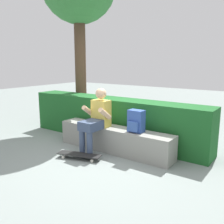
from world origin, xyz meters
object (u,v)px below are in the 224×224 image
(skateboard_near_person, at_px, (79,155))
(person_skater, at_px, (96,118))
(bench_main, at_px, (114,139))
(backpack_on_bench, at_px, (136,121))

(skateboard_near_person, bearing_deg, person_skater, 88.42)
(bench_main, distance_m, skateboard_near_person, 0.76)
(bench_main, relative_size, skateboard_near_person, 2.93)
(skateboard_near_person, bearing_deg, bench_main, 68.27)
(person_skater, bearing_deg, bench_main, 38.53)
(bench_main, height_order, skateboard_near_person, bench_main)
(backpack_on_bench, bearing_deg, skateboard_near_person, -138.23)
(bench_main, relative_size, backpack_on_bench, 6.04)
(person_skater, relative_size, backpack_on_bench, 3.06)
(person_skater, bearing_deg, backpack_on_bench, 14.89)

